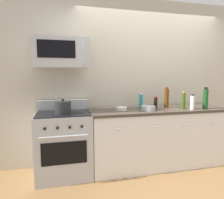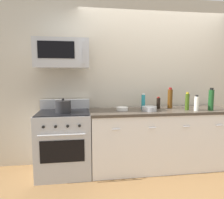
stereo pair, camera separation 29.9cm
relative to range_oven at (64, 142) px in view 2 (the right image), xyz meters
name	(u,v)px [view 2 (the right image)]	position (x,y,z in m)	size (l,w,h in m)	color
ground_plane	(160,166)	(1.48, 0.00, -0.47)	(6.36, 6.36, 0.00)	olive
back_wall	(153,81)	(1.48, 0.41, 0.88)	(5.30, 0.10, 2.70)	beige
counter_unit	(161,138)	(1.48, 0.00, -0.01)	(2.21, 0.66, 0.92)	white
range_oven	(64,142)	(0.00, 0.00, 0.00)	(0.76, 0.69, 1.07)	#B7BABF
microwave	(62,54)	(0.00, 0.04, 1.28)	(0.74, 0.44, 0.40)	#B7BABF
bottle_dish_soap	(143,101)	(1.23, 0.13, 0.57)	(0.06, 0.06, 0.24)	teal
bottle_soy_sauce_dark	(158,103)	(1.46, 0.09, 0.54)	(0.06, 0.06, 0.19)	black
bottle_olive_oil	(187,102)	(1.85, -0.10, 0.58)	(0.06, 0.06, 0.27)	#385114
bottle_wine_green	(211,100)	(2.19, -0.17, 0.61)	(0.08, 0.08, 0.34)	#19471E
bottle_vinegar_white	(196,103)	(1.95, -0.18, 0.56)	(0.07, 0.07, 0.24)	silver
bottle_wine_amber	(170,98)	(1.66, 0.10, 0.61)	(0.08, 0.08, 0.33)	#59330F
bowl_steel_prep	(149,109)	(1.25, -0.10, 0.49)	(0.22, 0.22, 0.07)	#B2B5BA
bowl_white_ceramic	(122,109)	(0.86, 0.01, 0.48)	(0.17, 0.17, 0.05)	white
stockpot	(63,106)	(0.00, -0.05, 0.54)	(0.22, 0.22, 0.21)	#262628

